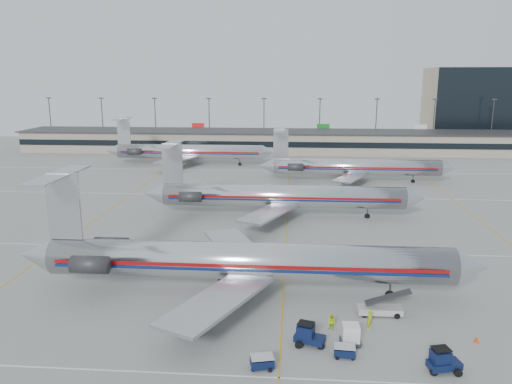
# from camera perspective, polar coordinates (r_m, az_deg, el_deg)

# --- Properties ---
(ground) EXTENTS (260.00, 260.00, 0.00)m
(ground) POSITION_cam_1_polar(r_m,az_deg,el_deg) (55.50, 3.23, -10.18)
(ground) COLOR gray
(ground) RESTS_ON ground
(apron_markings) EXTENTS (160.00, 0.15, 0.02)m
(apron_markings) POSITION_cam_1_polar(r_m,az_deg,el_deg) (64.81, 3.41, -6.70)
(apron_markings) COLOR silver
(apron_markings) RESTS_ON ground
(terminal) EXTENTS (162.00, 17.00, 6.25)m
(terminal) POSITION_cam_1_polar(r_m,az_deg,el_deg) (150.17, 4.03, 5.81)
(terminal) COLOR gray
(terminal) RESTS_ON ground
(light_mast_row) EXTENTS (163.60, 0.40, 15.28)m
(light_mast_row) POSITION_cam_1_polar(r_m,az_deg,el_deg) (163.57, 4.10, 8.30)
(light_mast_row) COLOR #38383D
(light_mast_row) RESTS_ON ground
(distant_building) EXTENTS (30.00, 20.00, 25.00)m
(distant_building) POSITION_cam_1_polar(r_m,az_deg,el_deg) (189.43, 23.50, 9.10)
(distant_building) COLOR tan
(distant_building) RESTS_ON ground
(jet_foreground) EXTENTS (47.87, 28.18, 12.53)m
(jet_foreground) POSITION_cam_1_polar(r_m,az_deg,el_deg) (51.21, -2.01, -7.81)
(jet_foreground) COLOR silver
(jet_foreground) RESTS_ON ground
(jet_second_row) EXTENTS (44.77, 26.36, 11.72)m
(jet_second_row) POSITION_cam_1_polar(r_m,az_deg,el_deg) (79.45, 2.42, -0.43)
(jet_second_row) COLOR silver
(jet_second_row) RESTS_ON ground
(jet_third_row) EXTENTS (41.25, 25.37, 11.28)m
(jet_third_row) POSITION_cam_1_polar(r_m,az_deg,el_deg) (107.94, 10.93, 2.85)
(jet_third_row) COLOR silver
(jet_third_row) RESTS_ON ground
(jet_back_row) EXTENTS (43.48, 26.75, 11.89)m
(jet_back_row) POSITION_cam_1_polar(r_m,az_deg,el_deg) (128.12, -7.94, 4.61)
(jet_back_row) COLOR silver
(jet_back_row) RESTS_ON ground
(tug_left) EXTENTS (2.63, 2.29, 1.92)m
(tug_left) POSITION_cam_1_polar(r_m,az_deg,el_deg) (45.20, -7.77, -14.73)
(tug_left) COLOR #091334
(tug_left) RESTS_ON ground
(tug_center) EXTENTS (2.74, 1.95, 2.02)m
(tug_center) POSITION_cam_1_polar(r_m,az_deg,el_deg) (43.26, 5.95, -15.96)
(tug_center) COLOR #091334
(tug_center) RESTS_ON ground
(tug_right) EXTENTS (2.66, 1.78, 1.98)m
(tug_right) POSITION_cam_1_polar(r_m,az_deg,el_deg) (42.15, 20.55, -17.65)
(tug_right) COLOR #091334
(tug_right) RESTS_ON ground
(cart_inner) EXTENTS (1.98, 1.57, 1.00)m
(cart_inner) POSITION_cam_1_polar(r_m,az_deg,el_deg) (40.36, 0.69, -18.84)
(cart_inner) COLOR #091334
(cart_inner) RESTS_ON ground
(cart_outer) EXTENTS (1.76, 1.27, 0.95)m
(cart_outer) POSITION_cam_1_polar(r_m,az_deg,el_deg) (42.33, 10.09, -17.45)
(cart_outer) COLOR #091334
(cart_outer) RESTS_ON ground
(uld_container) EXTENTS (1.72, 1.45, 1.78)m
(uld_container) POSITION_cam_1_polar(r_m,az_deg,el_deg) (43.92, 10.76, -15.69)
(uld_container) COLOR #2D2D30
(uld_container) RESTS_ON ground
(belt_loader) EXTENTS (4.86, 1.58, 2.57)m
(belt_loader) POSITION_cam_1_polar(r_m,az_deg,el_deg) (49.37, 14.08, -12.77)
(belt_loader) COLOR #A5A5A5
(belt_loader) RESTS_ON ground
(ramp_worker_near) EXTENTS (0.71, 0.79, 1.83)m
(ramp_worker_near) POSITION_cam_1_polar(r_m,az_deg,el_deg) (46.66, 12.87, -13.97)
(ramp_worker_near) COLOR #A0C212
(ramp_worker_near) RESTS_ON ground
(ramp_worker_far) EXTENTS (0.93, 0.91, 1.51)m
(ramp_worker_far) POSITION_cam_1_polar(r_m,az_deg,el_deg) (45.90, 8.62, -14.48)
(ramp_worker_far) COLOR #B8DC14
(ramp_worker_far) RESTS_ON ground
(cone_right) EXTENTS (0.55, 0.55, 0.58)m
(cone_right) POSITION_cam_1_polar(r_m,az_deg,el_deg) (47.53, 23.91, -15.14)
(cone_right) COLOR red
(cone_right) RESTS_ON ground
(cone_left) EXTENTS (0.62, 0.62, 0.65)m
(cone_left) POSITION_cam_1_polar(r_m,az_deg,el_deg) (47.62, -7.63, -13.95)
(cone_left) COLOR red
(cone_left) RESTS_ON ground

